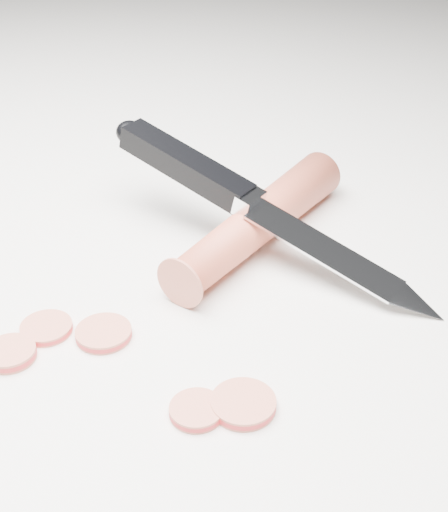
# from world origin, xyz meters

# --- Properties ---
(ground) EXTENTS (2.40, 2.40, 0.00)m
(ground) POSITION_xyz_m (0.00, 0.00, 0.00)
(ground) COLOR white
(ground) RESTS_ON ground
(carrot) EXTENTS (0.12, 0.19, 0.03)m
(carrot) POSITION_xyz_m (0.07, 0.09, 0.02)
(carrot) COLOR #C2442D
(carrot) RESTS_ON ground
(carrot_slice_0) EXTENTS (0.04, 0.04, 0.01)m
(carrot_slice_0) POSITION_xyz_m (0.08, -0.09, 0.00)
(carrot_slice_0) COLOR #C86149
(carrot_slice_0) RESTS_ON ground
(carrot_slice_1) EXTENTS (0.04, 0.04, 0.01)m
(carrot_slice_1) POSITION_xyz_m (-0.01, -0.04, 0.00)
(carrot_slice_1) COLOR #C86149
(carrot_slice_1) RESTS_ON ground
(carrot_slice_2) EXTENTS (0.03, 0.03, 0.01)m
(carrot_slice_2) POSITION_xyz_m (-0.06, -0.07, 0.00)
(carrot_slice_2) COLOR #C86149
(carrot_slice_2) RESTS_ON ground
(carrot_slice_3) EXTENTS (0.03, 0.03, 0.01)m
(carrot_slice_3) POSITION_xyz_m (0.06, -0.10, 0.00)
(carrot_slice_3) COLOR #C86149
(carrot_slice_3) RESTS_ON ground
(carrot_slice_4) EXTENTS (0.03, 0.03, 0.01)m
(carrot_slice_4) POSITION_xyz_m (-0.05, -0.04, 0.00)
(carrot_slice_4) COLOR #C86149
(carrot_slice_4) RESTS_ON ground
(kitchen_knife) EXTENTS (0.27, 0.16, 0.08)m
(kitchen_knife) POSITION_xyz_m (0.08, 0.07, 0.04)
(kitchen_knife) COLOR silver
(kitchen_knife) RESTS_ON ground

